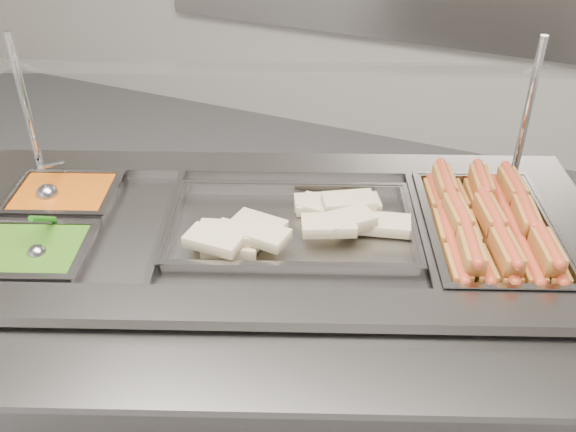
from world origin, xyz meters
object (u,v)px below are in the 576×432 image
at_px(pan_hotdogs, 488,237).
at_px(serving_spoon, 39,248).
at_px(sneeze_guard, 272,72).
at_px(ladle, 48,193).
at_px(pan_wraps, 291,230).
at_px(steam_counter, 273,337).

bearing_deg(pan_hotdogs, serving_spoon, -151.41).
bearing_deg(sneeze_guard, pan_hotdogs, 2.42).
bearing_deg(ladle, sneeze_guard, 29.02).
relative_size(pan_wraps, ladle, 4.11).
height_order(steam_counter, ladle, ladle).
height_order(steam_counter, pan_hotdogs, pan_hotdogs).
distance_m(pan_wraps, ladle, 0.67).
bearing_deg(serving_spoon, sneeze_guard, 52.63).
height_order(pan_wraps, ladle, ladle).
relative_size(sneeze_guard, ladle, 8.65).
xyz_separation_m(sneeze_guard, serving_spoon, (-0.39, -0.51, -0.32)).
xyz_separation_m(steam_counter, serving_spoon, (-0.46, -0.33, 0.41)).
height_order(steam_counter, sneeze_guard, sneeze_guard).
xyz_separation_m(sneeze_guard, pan_wraps, (0.12, -0.16, -0.35)).
xyz_separation_m(steam_counter, sneeze_guard, (-0.07, 0.18, 0.72)).
relative_size(sneeze_guard, serving_spoon, 9.62).
distance_m(sneeze_guard, pan_hotdogs, 0.69).
bearing_deg(ladle, pan_wraps, 11.76).
distance_m(sneeze_guard, ladle, 0.69).
distance_m(steam_counter, ladle, 0.74).
height_order(steam_counter, serving_spoon, serving_spoon).
xyz_separation_m(pan_wraps, serving_spoon, (-0.51, -0.35, 0.03)).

